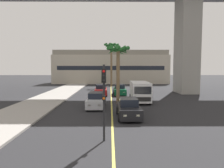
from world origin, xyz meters
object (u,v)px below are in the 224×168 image
(car_queue_third, at_px, (96,101))
(traffic_light_median_near, at_px, (104,92))
(delivery_van, at_px, (140,91))
(palm_tree_mid_median, at_px, (118,57))
(car_queue_front, at_px, (101,90))
(palm_tree_near_median, at_px, (111,52))
(car_queue_fourth, at_px, (129,109))
(car_queue_second, at_px, (120,90))

(car_queue_third, relative_size, traffic_light_median_near, 0.98)
(delivery_van, relative_size, palm_tree_mid_median, 0.81)
(car_queue_front, distance_m, delivery_van, 7.66)
(car_queue_front, height_order, palm_tree_near_median, palm_tree_near_median)
(car_queue_front, relative_size, traffic_light_median_near, 0.99)
(car_queue_front, distance_m, palm_tree_mid_median, 8.55)
(car_queue_front, bearing_deg, car_queue_fourth, -78.04)
(car_queue_fourth, relative_size, traffic_light_median_near, 0.98)
(car_queue_fourth, distance_m, palm_tree_mid_median, 7.96)
(traffic_light_median_near, xyz_separation_m, palm_tree_near_median, (0.57, 33.44, 4.61))
(car_queue_second, distance_m, palm_tree_near_median, 15.61)
(delivery_van, distance_m, palm_tree_near_median, 21.61)
(car_queue_third, bearing_deg, palm_tree_mid_median, 46.86)
(car_queue_second, bearing_deg, palm_tree_near_median, 94.73)
(car_queue_front, xyz_separation_m, palm_tree_mid_median, (2.23, -6.90, 4.54))
(car_queue_third, relative_size, palm_tree_mid_median, 0.63)
(car_queue_fourth, xyz_separation_m, palm_tree_mid_median, (-0.61, 6.51, 4.54))
(traffic_light_median_near, xyz_separation_m, palm_tree_mid_median, (1.21, 11.97, 2.54))
(traffic_light_median_near, bearing_deg, car_queue_fourth, 71.50)
(car_queue_front, xyz_separation_m, palm_tree_near_median, (1.58, 14.58, 6.61))
(car_queue_second, bearing_deg, car_queue_fourth, -89.62)
(car_queue_front, height_order, traffic_light_median_near, traffic_light_median_near)
(car_queue_fourth, height_order, palm_tree_near_median, palm_tree_near_median)
(car_queue_front, xyz_separation_m, car_queue_third, (-0.09, -9.37, 0.00))
(car_queue_second, xyz_separation_m, car_queue_third, (-2.84, -9.85, 0.00))
(car_queue_second, relative_size, car_queue_fourth, 1.00)
(car_queue_second, bearing_deg, traffic_light_median_near, -95.12)
(car_queue_third, relative_size, delivery_van, 0.77)
(delivery_van, bearing_deg, palm_tree_mid_median, -159.43)
(traffic_light_median_near, distance_m, palm_tree_mid_median, 12.29)
(car_queue_fourth, bearing_deg, palm_tree_mid_median, 95.38)
(car_queue_front, bearing_deg, car_queue_second, 9.96)
(palm_tree_near_median, xyz_separation_m, palm_tree_mid_median, (0.64, -21.48, -2.07))
(car_queue_fourth, bearing_deg, car_queue_third, 125.91)
(car_queue_fourth, xyz_separation_m, delivery_van, (2.00, 7.49, 0.57))
(car_queue_front, xyz_separation_m, traffic_light_median_near, (1.01, -18.86, 1.99))
(car_queue_second, relative_size, delivery_van, 0.78)
(car_queue_second, bearing_deg, car_queue_third, -106.06)
(car_queue_front, distance_m, car_queue_second, 2.79)
(traffic_light_median_near, relative_size, palm_tree_near_median, 0.45)
(car_queue_third, bearing_deg, delivery_van, 35.01)
(palm_tree_mid_median, bearing_deg, car_queue_third, -133.14)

